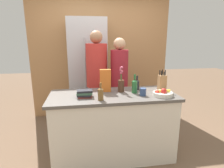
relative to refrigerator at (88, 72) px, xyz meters
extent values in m
plane|color=brown|center=(0.30, -1.29, -1.01)|extent=(14.00, 14.00, 0.00)
cube|color=silver|center=(0.30, -1.29, -0.57)|extent=(1.64, 0.69, 0.89)
cube|color=#56514C|center=(0.30, -1.29, -0.11)|extent=(1.71, 0.72, 0.04)
cube|color=#AD7A4C|center=(0.30, 0.36, 0.29)|extent=(2.91, 0.12, 2.60)
cube|color=#B7B7BC|center=(0.00, 0.00, 0.00)|extent=(0.72, 0.60, 2.03)
cylinder|color=#B7B7BC|center=(-0.05, -0.31, 0.10)|extent=(0.02, 0.02, 1.12)
cylinder|color=silver|center=(0.93, -1.47, -0.07)|extent=(0.26, 0.26, 0.05)
torus|color=silver|center=(0.93, -1.47, -0.04)|extent=(0.26, 0.26, 0.02)
sphere|color=red|center=(0.86, -1.46, -0.04)|extent=(0.06, 0.06, 0.06)
sphere|color=#C64C23|center=(0.95, -1.44, -0.03)|extent=(0.07, 0.07, 0.07)
sphere|color=red|center=(0.94, -1.48, -0.02)|extent=(0.08, 0.08, 0.08)
cylinder|color=yellow|center=(0.95, -1.47, -0.02)|extent=(0.15, 0.03, 0.03)
cube|color=#A87A4C|center=(1.01, -1.24, 0.03)|extent=(0.11, 0.09, 0.23)
cylinder|color=black|center=(0.98, -1.23, 0.17)|extent=(0.01, 0.01, 0.08)
cylinder|color=black|center=(0.99, -1.24, 0.17)|extent=(0.01, 0.01, 0.07)
cylinder|color=black|center=(1.01, -1.23, 0.18)|extent=(0.01, 0.01, 0.09)
cylinder|color=black|center=(1.03, -1.25, 0.16)|extent=(0.01, 0.01, 0.06)
cylinder|color=black|center=(1.05, -1.25, 0.17)|extent=(0.01, 0.01, 0.08)
cylinder|color=#4C2D1E|center=(0.43, -1.20, 0.00)|extent=(0.09, 0.09, 0.17)
cylinder|color=#477538|center=(0.43, -1.20, 0.17)|extent=(0.01, 0.02, 0.18)
sphere|color=#C64C66|center=(0.43, -1.20, 0.26)|extent=(0.04, 0.04, 0.04)
cylinder|color=#477538|center=(0.43, -1.19, 0.13)|extent=(0.01, 0.01, 0.10)
sphere|color=#C64C66|center=(0.43, -1.19, 0.19)|extent=(0.04, 0.04, 0.04)
cylinder|color=#477538|center=(0.42, -1.19, 0.16)|extent=(0.01, 0.01, 0.16)
sphere|color=#C64C66|center=(0.42, -1.19, 0.24)|extent=(0.04, 0.04, 0.04)
cylinder|color=#477538|center=(0.42, -1.20, 0.15)|extent=(0.01, 0.02, 0.14)
sphere|color=#C64C66|center=(0.42, -1.20, 0.22)|extent=(0.03, 0.03, 0.03)
cylinder|color=#477538|center=(0.42, -1.20, 0.13)|extent=(0.01, 0.01, 0.10)
sphere|color=#C64C66|center=(0.42, -1.20, 0.18)|extent=(0.03, 0.03, 0.03)
cylinder|color=#477538|center=(0.43, -1.20, 0.14)|extent=(0.01, 0.01, 0.12)
sphere|color=#C64C66|center=(0.43, -1.21, 0.20)|extent=(0.04, 0.04, 0.04)
cube|color=orange|center=(0.21, -1.15, 0.07)|extent=(0.16, 0.08, 0.32)
cylinder|color=#334770|center=(0.68, -1.41, -0.04)|extent=(0.08, 0.08, 0.10)
torus|color=#334770|center=(0.68, -1.37, -0.04)|extent=(0.02, 0.07, 0.07)
cube|color=maroon|center=(-0.08, -1.37, -0.08)|extent=(0.18, 0.14, 0.02)
cube|color=#232328|center=(-0.09, -1.36, -0.06)|extent=(0.19, 0.17, 0.02)
cube|color=#3D6047|center=(-0.09, -1.35, -0.03)|extent=(0.20, 0.15, 0.03)
cube|color=#232328|center=(-0.08, -1.37, -0.01)|extent=(0.20, 0.12, 0.03)
cylinder|color=#286633|center=(0.60, -1.28, -0.01)|extent=(0.07, 0.07, 0.16)
cone|color=#286633|center=(0.60, -1.28, 0.09)|extent=(0.07, 0.07, 0.03)
cylinder|color=#286633|center=(0.60, -1.28, 0.14)|extent=(0.03, 0.03, 0.07)
cylinder|color=black|center=(0.68, -1.11, -0.02)|extent=(0.07, 0.07, 0.13)
cone|color=black|center=(0.68, -1.11, 0.05)|extent=(0.07, 0.07, 0.02)
cylinder|color=black|center=(0.68, -1.11, 0.09)|extent=(0.03, 0.03, 0.05)
cylinder|color=brown|center=(0.11, -1.51, -0.02)|extent=(0.07, 0.07, 0.14)
cone|color=brown|center=(0.11, -1.51, 0.06)|extent=(0.07, 0.07, 0.03)
cylinder|color=brown|center=(0.11, -1.51, 0.10)|extent=(0.03, 0.03, 0.06)
cube|color=#383842|center=(0.14, -0.58, -0.58)|extent=(0.28, 0.19, 0.86)
cylinder|color=red|center=(0.14, -0.58, 0.20)|extent=(0.35, 0.35, 0.72)
sphere|color=#996B4C|center=(0.14, -0.58, 0.67)|extent=(0.21, 0.21, 0.21)
cube|color=#383842|center=(0.51, -0.65, -0.61)|extent=(0.27, 0.23, 0.81)
cylinder|color=maroon|center=(0.51, -0.65, 0.13)|extent=(0.30, 0.30, 0.67)
sphere|color=tan|center=(0.51, -0.65, 0.56)|extent=(0.19, 0.19, 0.19)
camera|label=1|loc=(-0.10, -3.69, 0.66)|focal=30.00mm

